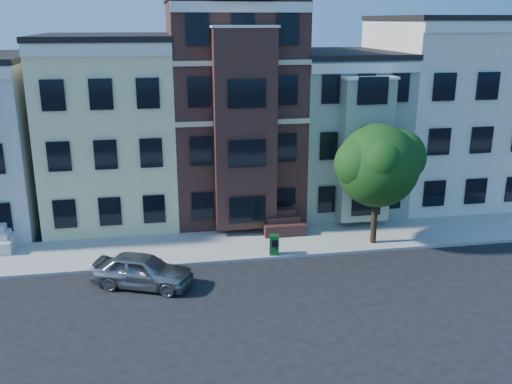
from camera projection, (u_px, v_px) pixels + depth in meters
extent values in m
plane|color=black|center=(286.00, 324.00, 21.60)|extent=(120.00, 120.00, 0.00)
cube|color=#9E9B93|center=(250.00, 244.00, 29.12)|extent=(60.00, 4.00, 0.15)
cube|color=#F3E8A7|center=(111.00, 130.00, 32.62)|extent=(7.00, 9.00, 10.00)
cube|color=#42221D|center=(232.00, 109.00, 33.52)|extent=(7.00, 9.00, 12.00)
cube|color=gray|center=(337.00, 131.00, 35.05)|extent=(6.00, 9.00, 9.00)
cube|color=silver|center=(444.00, 112.00, 35.95)|extent=(8.00, 9.00, 11.00)
imported|color=gray|center=(142.00, 270.00, 24.48)|extent=(4.69, 3.26, 1.48)
cube|color=#13511E|center=(274.00, 245.00, 27.50)|extent=(0.52, 0.49, 1.00)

